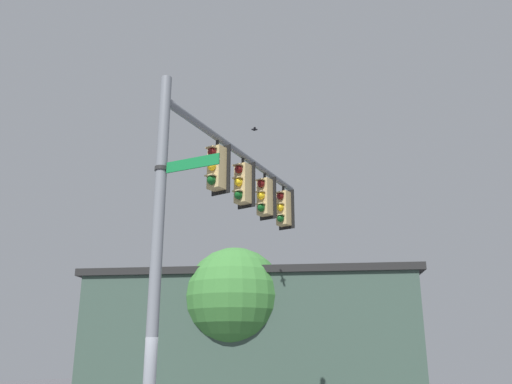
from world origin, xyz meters
The scene contains 10 objects.
signal_pole centered at (0.00, 0.00, 3.89)m, with size 0.23×0.23×7.78m, color slate.
mast_arm centered at (0.49, -3.36, 7.25)m, with size 0.19×0.19×6.80m, color slate.
traffic_light_nearest_pole centered at (0.31, -2.12, 6.46)m, with size 0.54×0.49×1.31m.
traffic_light_mid_inner centered at (0.50, -3.45, 6.46)m, with size 0.54×0.49×1.31m.
traffic_light_mid_outer centered at (0.69, -4.78, 6.46)m, with size 0.54×0.49×1.31m.
traffic_light_arm_end centered at (0.89, -6.11, 6.46)m, with size 0.54×0.49×1.31m.
street_name_sign centered at (-0.43, -0.06, 5.74)m, with size 1.45×0.35×0.22m.
bird_flying centered at (2.58, -7.02, 9.83)m, with size 0.30×0.36×0.10m.
storefront_building centered at (6.64, -12.86, 2.85)m, with size 15.49×12.16×5.67m.
tree_by_storefront centered at (6.25, -10.91, 4.47)m, with size 4.22×4.22×6.60m.
Camera 1 is at (-7.16, 7.13, 2.18)m, focal length 37.14 mm.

